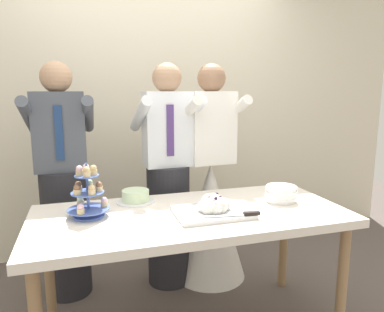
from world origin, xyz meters
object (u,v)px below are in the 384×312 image
at_px(main_cake_tray, 213,207).
at_px(person_guest, 64,194).
at_px(person_groom, 168,188).
at_px(round_cake, 136,197).
at_px(cupcake_stand, 88,195).
at_px(plate_stack, 281,194).
at_px(person_bride, 210,205).
at_px(dessert_table, 191,224).

xyz_separation_m(main_cake_tray, person_guest, (-0.83, 0.77, -0.07)).
relative_size(main_cake_tray, person_groom, 0.26).
bearing_deg(round_cake, cupcake_stand, -146.39).
bearing_deg(person_groom, cupcake_stand, -136.59).
distance_m(plate_stack, person_groom, 0.85).
bearing_deg(plate_stack, person_bride, 112.93).
distance_m(main_cake_tray, plate_stack, 0.51).
height_order(round_cake, person_groom, person_groom).
relative_size(dessert_table, plate_stack, 9.03).
bearing_deg(round_cake, plate_stack, -15.71).
height_order(plate_stack, round_cake, plate_stack).
xyz_separation_m(cupcake_stand, round_cake, (0.29, 0.19, -0.09)).
height_order(main_cake_tray, person_groom, person_groom).
xyz_separation_m(main_cake_tray, person_groom, (-0.09, 0.71, -0.07)).
bearing_deg(person_bride, person_groom, 178.94).
xyz_separation_m(cupcake_stand, main_cake_tray, (0.67, -0.16, -0.09)).
bearing_deg(cupcake_stand, person_guest, 104.57).
relative_size(person_groom, person_bride, 1.00).
relative_size(dessert_table, round_cake, 7.50).
bearing_deg(cupcake_stand, dessert_table, -8.85).
bearing_deg(cupcake_stand, round_cake, 33.61).
relative_size(plate_stack, round_cake, 0.83).
distance_m(main_cake_tray, person_bride, 0.78).
relative_size(round_cake, person_guest, 0.14).
bearing_deg(person_bride, round_cake, -150.64).
bearing_deg(person_bride, plate_stack, -67.07).
relative_size(cupcake_stand, person_bride, 0.18).
relative_size(round_cake, person_bride, 0.14).
xyz_separation_m(cupcake_stand, person_guest, (-0.16, 0.61, -0.16)).
bearing_deg(cupcake_stand, main_cake_tray, -13.65).
bearing_deg(round_cake, dessert_table, -45.00).
distance_m(cupcake_stand, plate_stack, 1.17).
bearing_deg(person_groom, person_guest, 175.52).
xyz_separation_m(dessert_table, person_guest, (-0.73, 0.70, 0.05)).
height_order(main_cake_tray, person_guest, person_guest).
xyz_separation_m(cupcake_stand, plate_stack, (1.17, -0.06, -0.08)).
distance_m(person_bride, person_guest, 1.09).
bearing_deg(plate_stack, round_cake, 164.29).
distance_m(cupcake_stand, person_bride, 1.11).
bearing_deg(main_cake_tray, round_cake, 137.39).
bearing_deg(person_guest, plate_stack, -26.60).
distance_m(plate_stack, round_cake, 0.92).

